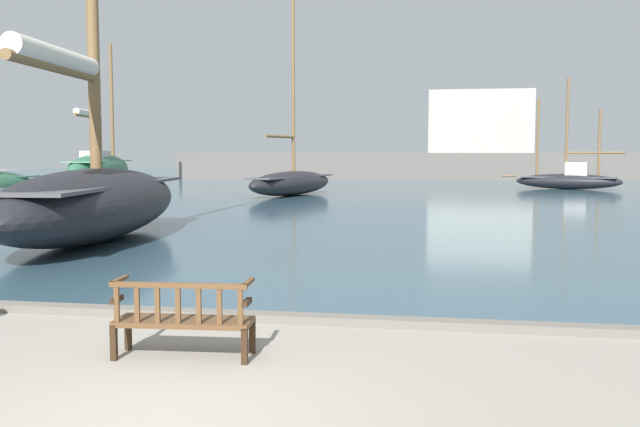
{
  "coord_description": "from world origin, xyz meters",
  "views": [
    {
      "loc": [
        2.48,
        -5.79,
        2.4
      ],
      "look_at": [
        -0.24,
        10.0,
        1.0
      ],
      "focal_mm": 40.0,
      "sensor_mm": 36.0,
      "label": 1
    }
  ],
  "objects": [
    {
      "name": "ground_plane",
      "position": [
        0.0,
        0.0,
        0.0
      ],
      "size": [
        160.0,
        160.0,
        0.0
      ],
      "primitive_type": "plane",
      "color": "gray"
    },
    {
      "name": "harbor_water",
      "position": [
        0.0,
        44.0,
        0.04
      ],
      "size": [
        100.0,
        80.0,
        0.08
      ],
      "primitive_type": "cube",
      "color": "#385666",
      "rests_on": "ground"
    },
    {
      "name": "quay_edge_kerb",
      "position": [
        0.0,
        3.85,
        0.06
      ],
      "size": [
        40.0,
        0.3,
        0.12
      ],
      "primitive_type": "cube",
      "color": "slate",
      "rests_on": "ground"
    },
    {
      "name": "park_bench",
      "position": [
        -0.47,
        1.96,
        0.47
      ],
      "size": [
        1.63,
        0.63,
        0.92
      ],
      "color": "#322113",
      "rests_on": "ground"
    },
    {
      "name": "sailboat_outer_starboard",
      "position": [
        -6.5,
        11.45,
        1.19
      ],
      "size": [
        4.13,
        10.69,
        12.11
      ],
      "color": "black",
      "rests_on": "harbor_water"
    },
    {
      "name": "sailboat_far_port",
      "position": [
        -5.35,
        30.92,
        0.82
      ],
      "size": [
        4.07,
        8.36,
        10.26
      ],
      "color": "black",
      "rests_on": "harbor_water"
    },
    {
      "name": "sailboat_nearest_starboard",
      "position": [
        10.13,
        39.84,
        0.73
      ],
      "size": [
        7.08,
        3.26,
        6.79
      ],
      "color": "black",
      "rests_on": "harbor_water"
    },
    {
      "name": "sailboat_centre_channel",
      "position": [
        -20.12,
        38.64,
        1.35
      ],
      "size": [
        4.62,
        11.56,
        12.45
      ],
      "color": "#2D6647",
      "rests_on": "harbor_water"
    },
    {
      "name": "far_breakwater",
      "position": [
        1.51,
        53.6,
        2.15
      ],
      "size": [
        40.02,
        2.4,
        7.33
      ],
      "color": "#66605B",
      "rests_on": "ground"
    }
  ]
}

